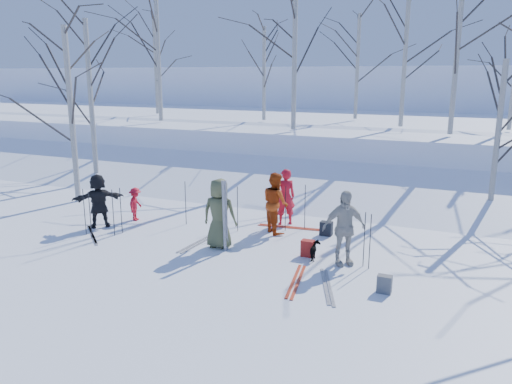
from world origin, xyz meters
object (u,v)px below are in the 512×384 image
at_px(skier_redor_behind, 275,203).
at_px(skier_grey_west, 99,201).
at_px(skier_cream_east, 344,228).
at_px(skier_red_seated, 136,204).
at_px(backpack_dark, 326,229).
at_px(skier_red_north, 285,197).
at_px(dog, 315,251).
at_px(backpack_red, 308,248).
at_px(backpack_grey, 384,284).
at_px(skier_olive_center, 219,213).

xyz_separation_m(skier_redor_behind, skier_grey_west, (-5.01, -1.65, -0.07)).
relative_size(skier_cream_east, skier_grey_west, 1.12).
bearing_deg(skier_redor_behind, skier_cream_east, -172.83).
bearing_deg(skier_red_seated, backpack_dark, -93.86).
relative_size(skier_red_north, dog, 3.20).
height_order(backpack_red, backpack_grey, backpack_red).
height_order(skier_grey_west, backpack_grey, skier_grey_west).
height_order(skier_redor_behind, backpack_red, skier_redor_behind).
relative_size(dog, backpack_dark, 1.34).
xyz_separation_m(skier_red_seated, dog, (6.18, -1.04, -0.30)).
height_order(skier_red_north, backpack_dark, skier_red_north).
bearing_deg(skier_cream_east, skier_olive_center, 146.01).
bearing_deg(skier_red_north, skier_red_seated, -15.65).
bearing_deg(skier_grey_west, dog, 134.72).
xyz_separation_m(skier_red_north, skier_cream_east, (2.44, -2.54, 0.05)).
relative_size(skier_cream_east, backpack_red, 4.35).
xyz_separation_m(skier_cream_east, dog, (-0.69, 0.01, -0.69)).
height_order(skier_red_north, skier_redor_behind, skier_redor_behind).
relative_size(skier_olive_center, backpack_dark, 4.65).
height_order(skier_olive_center, skier_redor_behind, skier_olive_center).
xyz_separation_m(dog, backpack_grey, (1.90, -1.25, -0.04)).
xyz_separation_m(skier_red_north, skier_grey_west, (-4.98, -2.51, -0.05)).
bearing_deg(dog, skier_cream_east, 165.24).
bearing_deg(dog, skier_red_north, -69.45).
distance_m(skier_grey_west, backpack_red, 6.51).
xyz_separation_m(backpack_red, backpack_grey, (2.14, -1.41, -0.02)).
distance_m(dog, backpack_dark, 2.00).
bearing_deg(skier_cream_east, backpack_grey, -81.90).
relative_size(skier_redor_behind, backpack_red, 4.20).
xyz_separation_m(dog, backpack_dark, (-0.28, 1.98, -0.03)).
bearing_deg(skier_olive_center, skier_cream_east, 174.94).
bearing_deg(skier_red_north, backpack_grey, 99.70).
distance_m(skier_grey_west, backpack_grey, 8.74).
xyz_separation_m(skier_red_north, dog, (1.75, -2.53, -0.63)).
bearing_deg(skier_olive_center, backpack_red, -179.93).
height_order(skier_grey_west, backpack_red, skier_grey_west).
bearing_deg(skier_olive_center, backpack_dark, -144.66).
bearing_deg(backpack_dark, skier_red_north, 159.38).
height_order(skier_red_north, skier_cream_east, skier_cream_east).
distance_m(backpack_grey, backpack_dark, 3.90).
relative_size(skier_red_seated, skier_grey_west, 0.64).
distance_m(skier_red_north, skier_grey_west, 5.58).
distance_m(skier_red_seated, dog, 6.27).
xyz_separation_m(skier_cream_east, backpack_grey, (1.20, -1.24, -0.72)).
relative_size(dog, backpack_red, 1.28).
distance_m(skier_cream_east, dog, 0.98).
relative_size(skier_redor_behind, skier_red_seated, 1.69).
xyz_separation_m(skier_redor_behind, backpack_red, (1.48, -1.50, -0.67)).
xyz_separation_m(backpack_grey, backpack_dark, (-2.18, 3.23, 0.01)).
relative_size(skier_olive_center, backpack_grey, 4.90).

